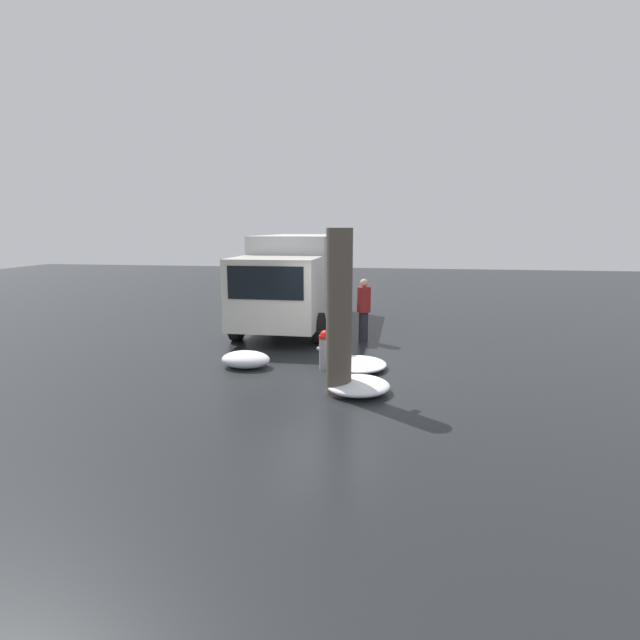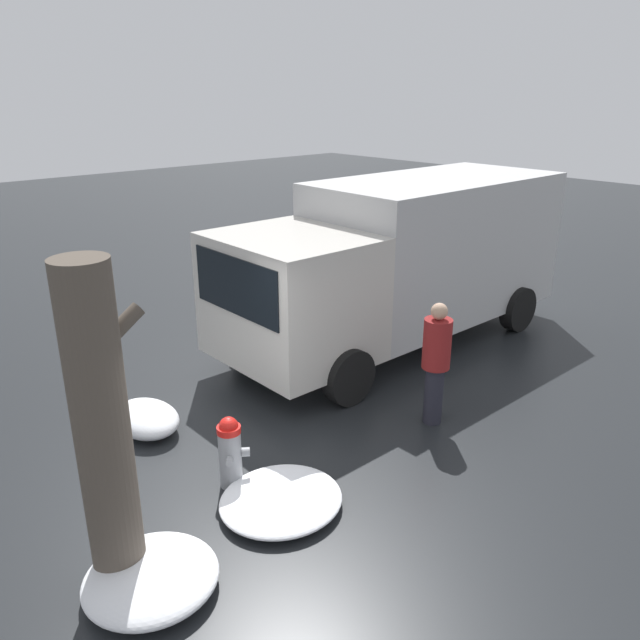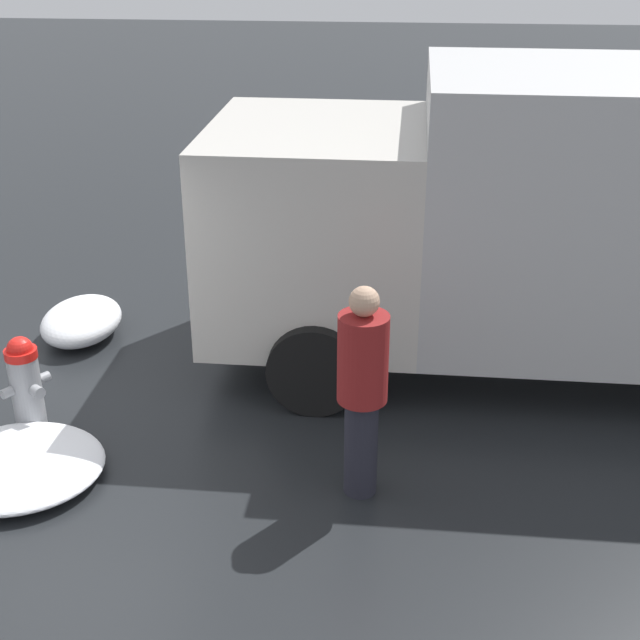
{
  "view_description": "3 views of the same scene",
  "coord_description": "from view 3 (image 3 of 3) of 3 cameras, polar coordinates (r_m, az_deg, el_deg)",
  "views": [
    {
      "loc": [
        -11.29,
        -1.65,
        3.31
      ],
      "look_at": [
        2.29,
        0.48,
        0.75
      ],
      "focal_mm": 28.0,
      "sensor_mm": 36.0,
      "label": 1
    },
    {
      "loc": [
        -3.59,
        -5.57,
        4.62
      ],
      "look_at": [
        2.42,
        1.03,
        1.29
      ],
      "focal_mm": 35.0,
      "sensor_mm": 36.0,
      "label": 2
    },
    {
      "loc": [
        3.3,
        -6.79,
        4.48
      ],
      "look_at": [
        2.61,
        0.92,
        0.79
      ],
      "focal_mm": 50.0,
      "sensor_mm": 36.0,
      "label": 3
    }
  ],
  "objects": [
    {
      "name": "fire_hydrant",
      "position": [
        8.53,
        -18.32,
        -3.83
      ],
      "size": [
        0.4,
        0.44,
        0.94
      ],
      "rotation": [
        0.0,
        0.0,
        5.64
      ],
      "color": "gray",
      "rests_on": "ground_plane"
    },
    {
      "name": "snow_pile_by_hydrant",
      "position": [
        8.07,
        -18.81,
        -8.86
      ],
      "size": [
        1.48,
        1.38,
        0.21
      ],
      "color": "white",
      "rests_on": "ground_plane"
    },
    {
      "name": "snow_pile_by_tree",
      "position": [
        10.28,
        -15.02,
        -0.05
      ],
      "size": [
        0.85,
        1.17,
        0.4
      ],
      "color": "white",
      "rests_on": "ground_plane"
    },
    {
      "name": "delivery_truck",
      "position": [
        9.2,
        16.82,
        6.48
      ],
      "size": [
        7.22,
        2.83,
        3.04
      ],
      "rotation": [
        0.0,
        0.0,
        1.56
      ],
      "color": "beige",
      "rests_on": "ground_plane"
    },
    {
      "name": "pedestrian",
      "position": [
        7.02,
        2.73,
        -4.17
      ],
      "size": [
        0.4,
        0.4,
        1.85
      ],
      "rotation": [
        0.0,
        0.0,
        5.12
      ],
      "color": "#23232D",
      "rests_on": "ground_plane"
    },
    {
      "name": "ground_plane",
      "position": [
        8.77,
        -17.9,
        -6.59
      ],
      "size": [
        60.0,
        60.0,
        0.0
      ],
      "primitive_type": "plane",
      "color": "black"
    }
  ]
}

